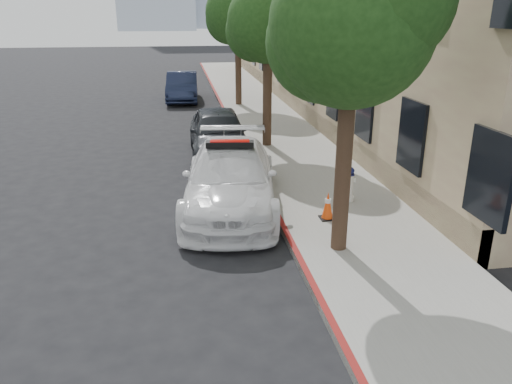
{
  "coord_description": "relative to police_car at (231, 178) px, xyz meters",
  "views": [
    {
      "loc": [
        -0.01,
        -10.37,
        4.47
      ],
      "look_at": [
        1.44,
        -0.96,
        1.0
      ],
      "focal_mm": 35.0,
      "sensor_mm": 36.0,
      "label": 1
    }
  ],
  "objects": [
    {
      "name": "ground",
      "position": [
        -1.1,
        -0.75,
        -0.76
      ],
      "size": [
        120.0,
        120.0,
        0.0
      ],
      "primitive_type": "plane",
      "color": "black",
      "rests_on": "ground"
    },
    {
      "name": "sidewalk",
      "position": [
        2.5,
        9.25,
        -0.69
      ],
      "size": [
        3.2,
        50.0,
        0.15
      ],
      "primitive_type": "cube",
      "color": "gray",
      "rests_on": "ground"
    },
    {
      "name": "curb_strip",
      "position": [
        0.96,
        9.25,
        -0.69
      ],
      "size": [
        0.12,
        50.0,
        0.15
      ],
      "primitive_type": "cube",
      "color": "maroon",
      "rests_on": "ground"
    },
    {
      "name": "tree_near",
      "position": [
        1.83,
        -2.76,
        3.51
      ],
      "size": [
        2.92,
        2.82,
        5.62
      ],
      "color": "black",
      "rests_on": "sidewalk"
    },
    {
      "name": "tree_mid",
      "position": [
        1.83,
        5.24,
        3.4
      ],
      "size": [
        2.77,
        2.64,
        5.43
      ],
      "color": "black",
      "rests_on": "sidewalk"
    },
    {
      "name": "tree_far",
      "position": [
        1.83,
        13.24,
        3.62
      ],
      "size": [
        3.1,
        3.0,
        5.81
      ],
      "color": "black",
      "rests_on": "sidewalk"
    },
    {
      "name": "police_car",
      "position": [
        0.0,
        0.0,
        0.0
      ],
      "size": [
        2.79,
        5.46,
        1.67
      ],
      "rotation": [
        0.0,
        0.0,
        -0.13
      ],
      "color": "white",
      "rests_on": "ground"
    },
    {
      "name": "parked_car_mid",
      "position": [
        0.1,
        4.64,
        0.01
      ],
      "size": [
        1.85,
        4.53,
        1.54
      ],
      "primitive_type": "imported",
      "rotation": [
        0.0,
        0.0,
        -0.01
      ],
      "color": "black",
      "rests_on": "ground"
    },
    {
      "name": "parked_car_far",
      "position": [
        -0.89,
        15.53,
        -0.03
      ],
      "size": [
        1.74,
        4.52,
        1.47
      ],
      "primitive_type": "imported",
      "rotation": [
        0.0,
        0.0,
        -0.04
      ],
      "color": "#161D37",
      "rests_on": "ground"
    },
    {
      "name": "fire_hydrant",
      "position": [
        2.8,
        -0.31,
        -0.2
      ],
      "size": [
        0.35,
        0.32,
        0.84
      ],
      "rotation": [
        0.0,
        0.0,
        -0.08
      ],
      "color": "white",
      "rests_on": "sidewalk"
    },
    {
      "name": "traffic_cone",
      "position": [
        1.99,
        -1.34,
        -0.3
      ],
      "size": [
        0.32,
        0.32,
        0.62
      ],
      "rotation": [
        0.0,
        0.0,
        -0.0
      ],
      "color": "black",
      "rests_on": "sidewalk"
    }
  ]
}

